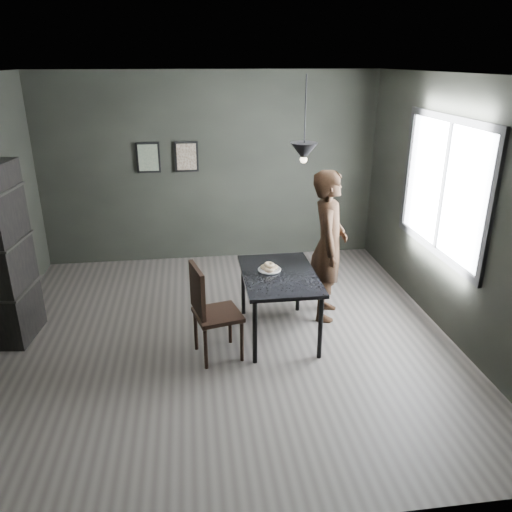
{
  "coord_description": "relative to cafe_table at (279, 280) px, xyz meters",
  "views": [
    {
      "loc": [
        -0.32,
        -4.91,
        2.93
      ],
      "look_at": [
        0.35,
        0.05,
        0.95
      ],
      "focal_mm": 35.0,
      "sensor_mm": 36.0,
      "label": 1
    }
  ],
  "objects": [
    {
      "name": "ground",
      "position": [
        -0.6,
        0.0,
        -0.67
      ],
      "size": [
        5.0,
        5.0,
        0.0
      ],
      "primitive_type": "plane",
      "color": "#3B3632",
      "rests_on": "ground"
    },
    {
      "name": "back_wall",
      "position": [
        -0.6,
        2.5,
        0.73
      ],
      "size": [
        5.0,
        0.1,
        2.8
      ],
      "primitive_type": "cube",
      "color": "black",
      "rests_on": "ground"
    },
    {
      "name": "ceiling",
      "position": [
        -0.6,
        0.0,
        2.13
      ],
      "size": [
        5.0,
        5.0,
        0.02
      ],
      "color": "silver",
      "rests_on": "ground"
    },
    {
      "name": "window_assembly",
      "position": [
        1.87,
        0.2,
        0.93
      ],
      "size": [
        0.04,
        1.96,
        1.56
      ],
      "color": "white",
      "rests_on": "ground"
    },
    {
      "name": "cafe_table",
      "position": [
        0.0,
        0.0,
        0.0
      ],
      "size": [
        0.8,
        1.2,
        0.75
      ],
      "color": "black",
      "rests_on": "ground"
    },
    {
      "name": "white_plate",
      "position": [
        -0.1,
        0.09,
        0.08
      ],
      "size": [
        0.23,
        0.23,
        0.01
      ],
      "primitive_type": "cylinder",
      "color": "white",
      "rests_on": "cafe_table"
    },
    {
      "name": "donut_pile",
      "position": [
        -0.1,
        0.09,
        0.12
      ],
      "size": [
        0.2,
        0.19,
        0.09
      ],
      "rotation": [
        0.0,
        0.0,
        0.42
      ],
      "color": "beige",
      "rests_on": "white_plate"
    },
    {
      "name": "woman",
      "position": [
        0.65,
        0.39,
        0.23
      ],
      "size": [
        0.61,
        0.76,
        1.79
      ],
      "primitive_type": "imported",
      "rotation": [
        0.0,
        0.0,
        1.26
      ],
      "color": "black",
      "rests_on": "ground"
    },
    {
      "name": "wood_chair",
      "position": [
        -0.79,
        -0.37,
        -0.08
      ],
      "size": [
        0.54,
        0.54,
        1.04
      ],
      "rotation": [
        0.0,
        0.0,
        0.24
      ],
      "color": "black",
      "rests_on": "ground"
    },
    {
      "name": "shelf_unit",
      "position": [
        -2.92,
        0.34,
        0.31
      ],
      "size": [
        0.45,
        0.7,
        1.97
      ],
      "primitive_type": "cube",
      "rotation": [
        0.0,
        0.0,
        -0.12
      ],
      "color": "black",
      "rests_on": "ground"
    },
    {
      "name": "pendant_lamp",
      "position": [
        0.25,
        0.1,
        1.38
      ],
      "size": [
        0.28,
        0.28,
        0.86
      ],
      "color": "black",
      "rests_on": "ground"
    },
    {
      "name": "framed_print_left",
      "position": [
        -1.5,
        2.47,
        0.93
      ],
      "size": [
        0.34,
        0.04,
        0.44
      ],
      "color": "black",
      "rests_on": "ground"
    },
    {
      "name": "framed_print_right",
      "position": [
        -0.95,
        2.47,
        0.93
      ],
      "size": [
        0.34,
        0.04,
        0.44
      ],
      "color": "black",
      "rests_on": "ground"
    }
  ]
}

